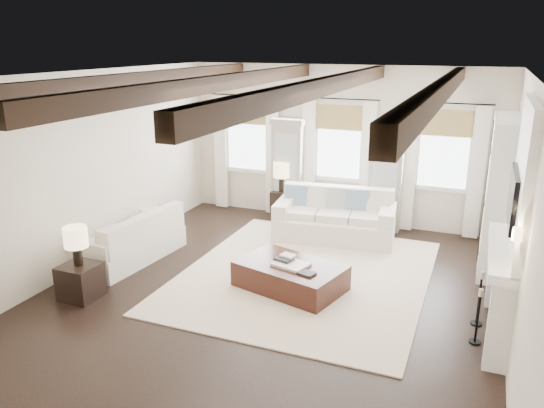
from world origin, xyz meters
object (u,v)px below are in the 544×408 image
at_px(ottoman, 290,276).
at_px(side_table_back, 282,205).
at_px(sofa_back, 335,219).
at_px(sofa_left, 133,241).
at_px(side_table_front, 81,281).

height_order(ottoman, side_table_back, side_table_back).
height_order(sofa_back, sofa_left, sofa_back).
bearing_deg(side_table_back, ottoman, -66.85).
bearing_deg(sofa_back, side_table_back, 152.43).
relative_size(ottoman, side_table_back, 2.56).
bearing_deg(side_table_front, sofa_left, 95.64).
distance_m(sofa_left, side_table_back, 3.43).
bearing_deg(side_table_back, sofa_left, -117.45).
distance_m(sofa_back, ottoman, 2.39).
bearing_deg(ottoman, side_table_back, 128.05).
distance_m(sofa_left, ottoman, 2.91).
bearing_deg(side_table_front, sofa_back, 53.76).
height_order(sofa_left, side_table_back, sofa_left).
xyz_separation_m(ottoman, side_table_front, (-2.76, -1.43, 0.05)).
bearing_deg(side_table_front, ottoman, 27.37).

